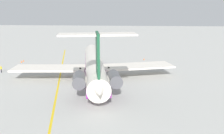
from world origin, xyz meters
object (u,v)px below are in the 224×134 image
(main_jetliner, at_px, (95,66))
(ground_crew_near_tail, at_px, (1,68))
(safety_cone_tail, at_px, (144,59))
(safety_cone_wingtip, at_px, (21,62))
(safety_cone_nose, at_px, (23,61))

(main_jetliner, xyz_separation_m, ground_crew_near_tail, (-4.86, -24.23, -2.16))
(ground_crew_near_tail, bearing_deg, safety_cone_tail, -142.17)
(safety_cone_wingtip, bearing_deg, ground_crew_near_tail, -0.12)
(ground_crew_near_tail, height_order, safety_cone_nose, ground_crew_near_tail)
(ground_crew_near_tail, bearing_deg, main_jetliner, 179.80)
(safety_cone_nose, bearing_deg, safety_cone_tail, 98.30)
(safety_cone_tail, bearing_deg, safety_cone_nose, -81.70)
(ground_crew_near_tail, bearing_deg, safety_cone_wingtip, -78.98)
(main_jetliner, bearing_deg, safety_cone_nose, 43.03)
(main_jetliner, bearing_deg, ground_crew_near_tail, 68.00)
(main_jetliner, xyz_separation_m, safety_cone_nose, (-17.80, -24.23, -3.03))
(main_jetliner, height_order, safety_cone_nose, main_jetliner)
(ground_crew_near_tail, relative_size, safety_cone_tail, 3.27)
(safety_cone_wingtip, height_order, safety_cone_tail, same)
(safety_cone_nose, relative_size, safety_cone_wingtip, 1.00)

